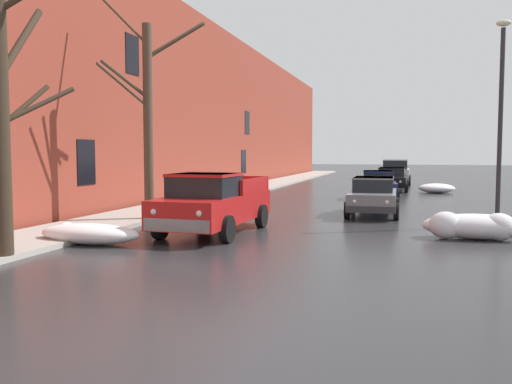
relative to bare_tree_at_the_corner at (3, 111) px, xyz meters
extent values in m
plane|color=#2B2B2D|center=(5.33, -3.67, -3.22)|extent=(200.00, 200.00, 0.00)
cube|color=#A8A399|center=(-1.12, 14.33, -3.15)|extent=(2.61, 80.00, 0.13)
cube|color=brown|center=(-2.93, 14.33, 1.71)|extent=(0.60, 80.00, 9.86)
cube|color=black|center=(-2.64, 7.08, -1.23)|extent=(0.08, 1.10, 1.60)
cube|color=black|center=(-2.64, 26.21, -1.51)|extent=(0.08, 1.10, 1.60)
cube|color=black|center=(-2.64, 27.08, 1.21)|extent=(0.08, 1.10, 1.60)
cube|color=black|center=(-2.64, 10.55, 3.11)|extent=(0.08, 1.10, 1.60)
ellipsoid|color=white|center=(0.52, 2.33, -2.96)|extent=(2.76, 1.06, 0.52)
ellipsoid|color=white|center=(-0.29, 2.53, -2.97)|extent=(0.61, 0.51, 0.51)
ellipsoid|color=white|center=(10.17, 5.83, -2.88)|extent=(2.87, 1.10, 0.69)
ellipsoid|color=white|center=(10.68, 5.70, -2.85)|extent=(0.88, 0.74, 0.74)
ellipsoid|color=white|center=(9.35, 5.66, -2.85)|extent=(0.89, 0.74, 0.74)
ellipsoid|color=white|center=(0.59, 8.79, -3.00)|extent=(2.41, 1.10, 0.44)
ellipsoid|color=white|center=(0.49, 8.66, -3.01)|extent=(0.50, 0.42, 0.42)
ellipsoid|color=white|center=(0.62, 8.86, -3.00)|extent=(0.51, 0.43, 0.43)
ellipsoid|color=white|center=(9.98, 23.02, -2.94)|extent=(2.02, 1.49, 0.55)
ellipsoid|color=white|center=(9.56, 22.76, -2.98)|extent=(0.56, 0.47, 0.47)
ellipsoid|color=white|center=(10.21, 23.29, -3.01)|extent=(0.50, 0.41, 0.41)
cylinder|color=#382B1E|center=(-0.02, -0.09, -0.20)|extent=(0.39, 0.39, 6.04)
cylinder|color=#382B1E|center=(0.08, 0.58, 0.15)|extent=(0.33, 1.42, 1.09)
cylinder|color=#382B1E|center=(0.39, 0.63, 0.16)|extent=(0.93, 1.54, 0.96)
cylinder|color=#382B1E|center=(-0.15, 0.78, 1.58)|extent=(0.45, 1.88, 1.93)
cylinder|color=#4C3D2D|center=(-0.02, 6.73, 0.06)|extent=(0.31, 0.31, 6.56)
cylinder|color=#4C3D2D|center=(0.69, 7.48, 2.92)|extent=(1.57, 1.64, 1.47)
cylinder|color=#4C3D2D|center=(-0.46, 5.93, 1.24)|extent=(1.00, 1.71, 1.29)
cylinder|color=#4C3D2D|center=(0.71, 7.30, 2.87)|extent=(1.57, 1.26, 1.28)
cylinder|color=#4C3D2D|center=(-0.82, 6.73, 3.46)|extent=(1.66, 0.09, 1.63)
cylinder|color=#4C3D2D|center=(-0.55, 6.19, 1.47)|extent=(1.19, 1.21, 1.19)
cube|color=red|center=(2.95, 4.97, -2.48)|extent=(2.07, 5.11, 0.76)
cube|color=black|center=(2.92, 4.26, -1.78)|extent=(1.72, 1.67, 0.64)
cube|color=red|center=(2.92, 4.26, -1.50)|extent=(1.76, 1.72, 0.08)
cube|color=red|center=(3.88, 5.94, -1.88)|extent=(0.19, 2.42, 0.44)
cube|color=red|center=(2.09, 6.01, -1.88)|extent=(0.19, 2.42, 0.44)
cube|color=red|center=(3.04, 7.44, -1.88)|extent=(1.79, 0.17, 0.44)
cube|color=#B7B7BC|center=(2.86, 2.51, -2.68)|extent=(1.80, 0.19, 0.32)
sphere|color=white|center=(3.47, 2.45, -2.36)|extent=(0.16, 0.16, 0.16)
sphere|color=white|center=(2.24, 2.49, -2.36)|extent=(0.16, 0.16, 0.16)
cylinder|color=black|center=(3.86, 3.42, -2.86)|extent=(0.25, 0.73, 0.72)
cylinder|color=black|center=(1.93, 3.49, -2.86)|extent=(0.25, 0.73, 0.72)
cylinder|color=black|center=(3.97, 6.45, -2.86)|extent=(0.25, 0.73, 0.72)
cylinder|color=black|center=(2.04, 6.52, -2.86)|extent=(0.25, 0.73, 0.72)
cube|color=slate|center=(7.12, 10.66, -2.62)|extent=(1.70, 3.95, 0.60)
cube|color=black|center=(7.12, 10.86, -2.06)|extent=(1.44, 2.06, 0.52)
cube|color=slate|center=(7.12, 10.86, -1.83)|extent=(1.47, 2.11, 0.06)
cube|color=#303032|center=(7.15, 8.75, -2.80)|extent=(1.61, 0.14, 0.22)
cube|color=#303032|center=(7.09, 12.58, -2.80)|extent=(1.61, 0.14, 0.22)
cylinder|color=black|center=(7.98, 9.45, -2.92)|extent=(0.19, 0.60, 0.60)
cylinder|color=black|center=(6.30, 9.43, -2.92)|extent=(0.19, 0.60, 0.60)
cylinder|color=black|center=(7.94, 11.89, -2.92)|extent=(0.19, 0.60, 0.60)
cylinder|color=black|center=(6.26, 11.87, -2.92)|extent=(0.19, 0.60, 0.60)
sphere|color=silver|center=(7.68, 8.72, -2.54)|extent=(0.14, 0.14, 0.14)
sphere|color=silver|center=(6.61, 8.71, -2.54)|extent=(0.14, 0.14, 0.14)
cube|color=navy|center=(6.94, 17.70, -2.62)|extent=(1.97, 4.38, 0.60)
cube|color=black|center=(6.93, 17.92, -2.06)|extent=(1.59, 2.32, 0.52)
cube|color=navy|center=(6.93, 17.92, -1.83)|extent=(1.62, 2.37, 0.06)
cube|color=black|center=(7.10, 15.63, -2.80)|extent=(1.62, 0.24, 0.22)
cube|color=black|center=(6.78, 19.78, -2.80)|extent=(1.62, 0.24, 0.22)
cylinder|color=black|center=(7.89, 16.45, -2.92)|extent=(0.23, 0.61, 0.60)
cylinder|color=black|center=(6.20, 16.32, -2.92)|extent=(0.23, 0.61, 0.60)
cylinder|color=black|center=(7.68, 19.09, -2.92)|extent=(0.23, 0.61, 0.60)
cylinder|color=black|center=(6.00, 18.96, -2.92)|extent=(0.23, 0.61, 0.60)
sphere|color=silver|center=(7.64, 15.64, -2.54)|extent=(0.14, 0.14, 0.14)
sphere|color=silver|center=(6.57, 15.56, -2.54)|extent=(0.14, 0.14, 0.14)
cube|color=black|center=(7.43, 24.03, -2.62)|extent=(1.78, 4.29, 0.60)
cube|color=black|center=(7.43, 24.24, -2.06)|extent=(1.51, 2.24, 0.52)
cube|color=black|center=(7.43, 24.24, -1.83)|extent=(1.55, 2.28, 0.06)
cube|color=black|center=(7.40, 21.95, -2.80)|extent=(1.69, 0.14, 0.22)
cube|color=black|center=(7.46, 26.11, -2.80)|extent=(1.69, 0.14, 0.22)
cylinder|color=black|center=(8.29, 22.70, -2.92)|extent=(0.19, 0.60, 0.60)
cylinder|color=black|center=(6.53, 22.72, -2.92)|extent=(0.19, 0.60, 0.60)
cylinder|color=black|center=(8.33, 25.34, -2.92)|extent=(0.19, 0.60, 0.60)
cylinder|color=black|center=(6.57, 25.37, -2.92)|extent=(0.19, 0.60, 0.60)
sphere|color=silver|center=(7.96, 21.91, -2.54)|extent=(0.14, 0.14, 0.14)
sphere|color=silver|center=(6.84, 21.93, -2.54)|extent=(0.14, 0.14, 0.14)
cube|color=#B7B7BC|center=(7.51, 30.68, -2.48)|extent=(1.96, 4.30, 0.80)
cube|color=black|center=(7.51, 30.73, -1.74)|extent=(1.68, 3.01, 0.68)
cube|color=#B7B7BC|center=(7.51, 30.73, -1.43)|extent=(1.72, 3.07, 0.06)
cube|color=#525254|center=(7.49, 28.60, -2.76)|extent=(1.87, 0.14, 0.22)
cube|color=#525254|center=(7.54, 32.77, -2.76)|extent=(1.87, 0.14, 0.22)
cylinder|color=black|center=(8.47, 29.35, -2.88)|extent=(0.19, 0.68, 0.68)
cylinder|color=black|center=(6.52, 29.37, -2.88)|extent=(0.19, 0.68, 0.68)
cylinder|color=black|center=(8.50, 31.99, -2.88)|extent=(0.19, 0.68, 0.68)
cylinder|color=black|center=(6.56, 32.02, -2.88)|extent=(0.19, 0.68, 0.68)
sphere|color=silver|center=(8.10, 28.56, -2.40)|extent=(0.14, 0.14, 0.14)
sphere|color=silver|center=(6.87, 28.58, -2.40)|extent=(0.14, 0.14, 0.14)
cube|color=silver|center=(7.19, 38.62, -2.62)|extent=(2.08, 4.25, 0.60)
cube|color=black|center=(7.18, 38.83, -2.06)|extent=(1.69, 2.25, 0.52)
cube|color=silver|center=(7.18, 38.83, -1.83)|extent=(1.73, 2.30, 0.06)
cube|color=slate|center=(7.34, 36.61, -2.80)|extent=(1.76, 0.25, 0.22)
cube|color=slate|center=(7.05, 40.63, -2.80)|extent=(1.76, 0.25, 0.22)
cylinder|color=black|center=(8.20, 37.41, -2.92)|extent=(0.22, 0.61, 0.60)
cylinder|color=black|center=(6.37, 37.28, -2.92)|extent=(0.22, 0.61, 0.60)
cylinder|color=black|center=(8.02, 39.97, -2.92)|extent=(0.22, 0.61, 0.60)
cylinder|color=black|center=(6.19, 39.84, -2.92)|extent=(0.22, 0.61, 0.60)
sphere|color=silver|center=(7.92, 36.63, -2.54)|extent=(0.14, 0.14, 0.14)
sphere|color=silver|center=(6.76, 36.54, -2.54)|extent=(0.14, 0.14, 0.14)
cylinder|color=#28282D|center=(11.08, 8.62, -0.14)|extent=(0.14, 0.14, 6.16)
ellipsoid|color=beige|center=(11.08, 8.62, 3.08)|extent=(0.44, 0.24, 0.20)
camera|label=1|loc=(8.30, -9.74, -0.87)|focal=38.02mm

